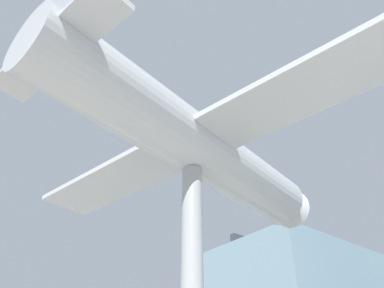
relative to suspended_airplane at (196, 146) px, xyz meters
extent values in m
cube|color=#383A3F|center=(-8.14, 14.09, 1.31)|extent=(0.36, 9.53, 0.60)
cylinder|color=#B2B7BC|center=(0.04, -0.19, -0.01)|extent=(4.21, 11.75, 1.94)
cube|color=#B2B7BC|center=(0.04, -0.19, -0.01)|extent=(14.59, 4.92, 0.18)
cube|color=#B2B7BC|center=(1.05, -5.18, 0.14)|extent=(4.74, 1.90, 0.18)
cube|color=#B2B7BC|center=(1.05, -5.18, 1.10)|extent=(0.40, 1.11, 1.83)
cone|color=#B2B7BC|center=(-1.21, 5.94, -0.01)|extent=(1.80, 1.22, 1.65)
sphere|color=black|center=(-1.33, 6.56, -0.01)|extent=(0.44, 0.44, 0.44)
camera|label=1|loc=(7.96, -6.35, -6.83)|focal=35.00mm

